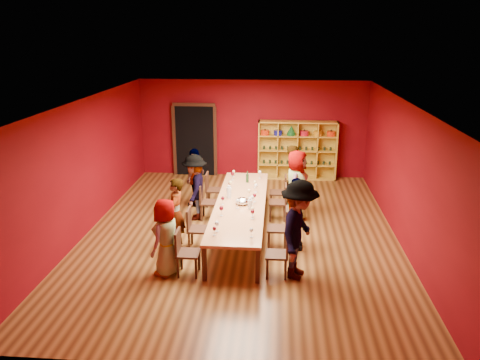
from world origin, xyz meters
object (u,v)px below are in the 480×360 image
(person_left_0, at_px, (166,237))
(chair_person_right_0, at_px, (281,252))
(chair_person_left_4, at_px, (211,188))
(chair_person_right_1, at_px, (281,226))
(spittoon_bowl, at_px, (242,201))
(person_left_3, at_px, (195,187))
(chair_person_left_3, at_px, (206,200))
(shelving_unit, at_px, (297,147))
(tasting_table, at_px, (241,204))
(chair_person_right_3, at_px, (281,200))
(person_left_1, at_px, (176,214))
(person_left_4, at_px, (195,177))
(person_right_4, at_px, (294,178))
(wine_bottle, at_px, (247,178))
(person_right_0, at_px, (299,230))
(chair_person_left_1, at_px, (194,226))
(chair_person_left_0, at_px, (184,250))
(person_right_3, at_px, (296,186))
(person_right_1, at_px, (295,214))
(chair_person_right_4, at_px, (281,190))

(person_left_0, distance_m, chair_person_right_0, 2.17)
(chair_person_left_4, relative_size, chair_person_right_1, 1.00)
(person_left_0, bearing_deg, chair_person_right_1, 140.95)
(spittoon_bowl, bearing_deg, person_left_3, 143.79)
(chair_person_left_3, bearing_deg, shelving_unit, 56.90)
(person_left_0, bearing_deg, tasting_table, 167.64)
(person_left_3, distance_m, chair_person_right_3, 2.11)
(person_left_1, bearing_deg, spittoon_bowl, 117.45)
(person_left_4, height_order, person_right_4, person_right_4)
(spittoon_bowl, height_order, wine_bottle, wine_bottle)
(shelving_unit, height_order, person_left_0, shelving_unit)
(chair_person_left_3, xyz_separation_m, chair_person_right_1, (1.82, -1.44, 0.00))
(person_left_0, bearing_deg, chair_person_left_3, -166.79)
(tasting_table, relative_size, person_right_4, 2.67)
(person_right_0, distance_m, person_right_4, 3.49)
(person_left_3, relative_size, chair_person_left_4, 1.82)
(person_left_3, bearing_deg, tasting_table, 53.70)
(person_left_1, xyz_separation_m, chair_person_right_3, (2.21, 1.75, -0.27))
(spittoon_bowl, bearing_deg, person_left_1, -151.91)
(tasting_table, xyz_separation_m, chair_person_left_1, (-0.91, -0.83, -0.20))
(person_left_3, height_order, chair_person_right_3, person_left_3)
(chair_person_left_0, xyz_separation_m, chair_person_right_1, (1.82, 1.28, 0.00))
(person_left_1, bearing_deg, chair_person_left_1, 89.36)
(chair_person_right_1, bearing_deg, shelving_unit, 84.42)
(person_left_0, height_order, person_left_3, person_left_3)
(person_left_4, relative_size, person_right_3, 0.89)
(person_right_1, bearing_deg, chair_person_right_1, 92.33)
(tasting_table, bearing_deg, chair_person_left_0, -115.03)
(shelving_unit, distance_m, person_right_1, 4.99)
(person_left_4, bearing_deg, chair_person_left_1, 24.80)
(person_left_3, xyz_separation_m, person_right_4, (2.41, 0.85, 0.03))
(person_left_3, height_order, person_left_4, person_left_3)
(person_left_4, bearing_deg, person_right_1, 62.38)
(chair_person_left_4, xyz_separation_m, person_right_0, (2.13, -3.56, 0.45))
(chair_person_left_1, relative_size, chair_person_left_4, 1.00)
(person_left_4, distance_m, chair_person_right_1, 3.26)
(person_left_1, height_order, wine_bottle, person_left_1)
(chair_person_left_0, height_order, chair_person_left_3, same)
(person_left_0, height_order, chair_person_left_4, person_left_0)
(person_left_1, xyz_separation_m, person_right_1, (2.49, 0.17, 0.01))
(chair_person_left_4, relative_size, chair_person_right_4, 1.00)
(person_right_1, bearing_deg, chair_person_right_0, 168.88)
(chair_person_left_3, relative_size, chair_person_left_4, 1.00)
(chair_person_right_3, bearing_deg, person_right_3, 0.00)
(chair_person_left_1, bearing_deg, person_right_0, -25.73)
(person_right_3, bearing_deg, person_right_0, -165.92)
(chair_person_left_0, height_order, chair_person_right_3, same)
(person_right_4, bearing_deg, person_right_1, -159.09)
(person_left_4, distance_m, person_right_0, 4.38)
(shelving_unit, bearing_deg, person_left_3, -125.98)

